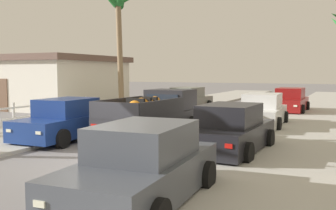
{
  "coord_description": "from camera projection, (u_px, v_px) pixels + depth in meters",
  "views": [
    {
      "loc": [
        6.49,
        -9.02,
        2.51
      ],
      "look_at": [
        -0.09,
        5.01,
        1.2
      ],
      "focal_mm": 41.6,
      "sensor_mm": 36.0,
      "label": 1
    }
  ],
  "objects": [
    {
      "name": "ground_plane",
      "position": [
        96.0,
        160.0,
        11.09
      ],
      "size": [
        160.0,
        160.0,
        0.0
      ],
      "primitive_type": "plane",
      "color": "slate"
    },
    {
      "name": "sidewalk_left",
      "position": [
        144.0,
        112.0,
        24.04
      ],
      "size": [
        4.61,
        60.0,
        0.12
      ],
      "primitive_type": "cube",
      "color": "#B2AFA8",
      "rests_on": "ground"
    },
    {
      "name": "sidewalk_right",
      "position": [
        317.0,
        120.0,
        19.79
      ],
      "size": [
        4.61,
        60.0,
        0.12
      ],
      "primitive_type": "cube",
      "color": "#B2AFA8",
      "rests_on": "ground"
    },
    {
      "name": "curb_left",
      "position": [
        157.0,
        113.0,
        23.65
      ],
      "size": [
        0.16,
        60.0,
        0.1
      ],
      "primitive_type": "cube",
      "color": "silver",
      "rests_on": "ground"
    },
    {
      "name": "curb_right",
      "position": [
        298.0,
        120.0,
        20.18
      ],
      "size": [
        0.16,
        60.0,
        0.1
      ],
      "primitive_type": "cube",
      "color": "silver",
      "rests_on": "ground"
    },
    {
      "name": "pickup_truck",
      "position": [
        154.0,
        117.0,
        14.77
      ],
      "size": [
        2.3,
        5.25,
        1.8
      ],
      "color": "#28282D",
      "rests_on": "ground"
    },
    {
      "name": "car_left_near",
      "position": [
        290.0,
        101.0,
        24.15
      ],
      "size": [
        2.06,
        4.28,
        1.54
      ],
      "color": "maroon",
      "rests_on": "ground"
    },
    {
      "name": "car_right_near",
      "position": [
        231.0,
        131.0,
        11.96
      ],
      "size": [
        2.14,
        4.31,
        1.54
      ],
      "color": "black",
      "rests_on": "ground"
    },
    {
      "name": "car_left_mid",
      "position": [
        66.0,
        121.0,
        14.38
      ],
      "size": [
        2.12,
        4.3,
        1.54
      ],
      "color": "navy",
      "rests_on": "ground"
    },
    {
      "name": "car_right_mid",
      "position": [
        142.0,
        167.0,
        7.35
      ],
      "size": [
        2.19,
        4.33,
        1.54
      ],
      "color": "#474C56",
      "rests_on": "ground"
    },
    {
      "name": "car_left_far",
      "position": [
        188.0,
        100.0,
        25.21
      ],
      "size": [
        2.2,
        4.33,
        1.54
      ],
      "color": "slate",
      "rests_on": "ground"
    },
    {
      "name": "car_right_far",
      "position": [
        262.0,
        111.0,
        17.82
      ],
      "size": [
        2.14,
        4.31,
        1.54
      ],
      "color": "silver",
      "rests_on": "ground"
    },
    {
      "name": "palm_tree_left_back",
      "position": [
        120.0,
        4.0,
        22.82
      ],
      "size": [
        3.51,
        3.33,
        7.77
      ],
      "color": "#846B4C",
      "rests_on": "ground"
    },
    {
      "name": "picket_fence",
      "position": [
        13.0,
        114.0,
        18.13
      ],
      "size": [
        0.06,
        12.68,
        1.1
      ],
      "color": "white",
      "rests_on": "ground"
    },
    {
      "name": "roadside_house",
      "position": [
        47.0,
        81.0,
        28.34
      ],
      "size": [
        9.47,
        8.68,
        3.65
      ],
      "color": "silver",
      "rests_on": "ground"
    }
  ]
}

